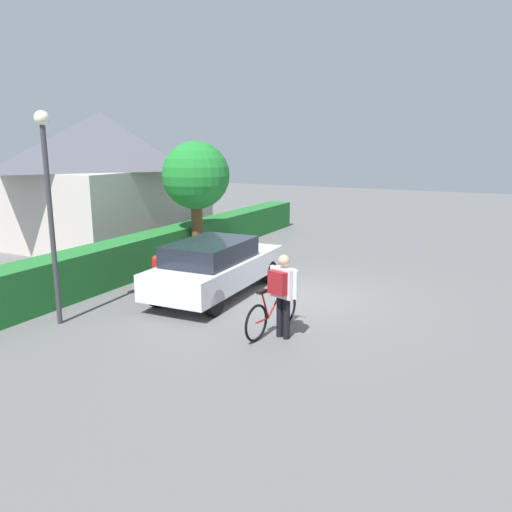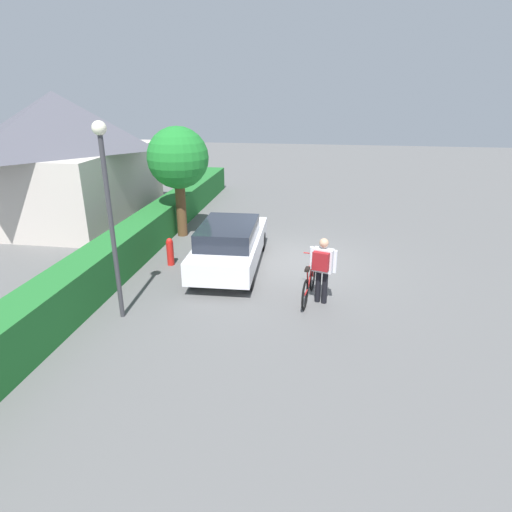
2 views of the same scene
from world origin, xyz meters
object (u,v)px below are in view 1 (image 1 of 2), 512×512
(parked_car_near, at_px, (216,266))
(person_rider, at_px, (282,289))
(bicycle, at_px, (272,313))
(fire_hydrant, at_px, (156,271))
(tree_kerbside, at_px, (196,177))
(street_lamp, at_px, (48,190))

(parked_car_near, xyz_separation_m, person_rider, (-1.83, -2.56, 0.25))
(parked_car_near, distance_m, person_rider, 3.16)
(bicycle, xyz_separation_m, fire_hydrant, (1.58, 4.02, 0.02))
(person_rider, xyz_separation_m, fire_hydrant, (1.75, 4.31, -0.55))
(bicycle, bearing_deg, parked_car_near, 53.98)
(parked_car_near, relative_size, bicycle, 2.42)
(parked_car_near, bearing_deg, tree_kerbside, 40.85)
(street_lamp, bearing_deg, fire_hydrant, -0.93)
(bicycle, distance_m, street_lamp, 4.92)
(bicycle, bearing_deg, tree_kerbside, 46.75)
(person_rider, relative_size, tree_kerbside, 0.44)
(fire_hydrant, bearing_deg, bicycle, -111.43)
(bicycle, distance_m, fire_hydrant, 4.32)
(street_lamp, bearing_deg, parked_car_near, -29.53)
(bicycle, height_order, person_rider, person_rider)
(bicycle, height_order, tree_kerbside, tree_kerbside)
(bicycle, relative_size, street_lamp, 0.42)
(tree_kerbside, bearing_deg, person_rider, -132.62)
(bicycle, xyz_separation_m, person_rider, (-0.17, -0.29, 0.57))
(tree_kerbside, bearing_deg, street_lamp, -175.45)
(person_rider, xyz_separation_m, street_lamp, (-1.34, 4.36, 1.75))
(bicycle, bearing_deg, street_lamp, 110.38)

